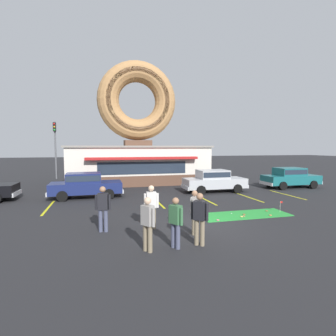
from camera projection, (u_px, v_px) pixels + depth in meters
ground_plane at (197, 225)px, 10.88m from camera, size 160.00×160.00×0.00m
donut_shop_building at (138, 142)px, 23.91m from camera, size 12.30×6.75×10.96m
putting_mat at (244, 215)px, 12.51m from camera, size 4.37×1.52×0.03m
mini_donut_near_left at (242, 217)px, 12.03m from camera, size 0.13×0.13×0.04m
mini_donut_near_right at (201, 215)px, 12.41m from camera, size 0.13×0.13×0.04m
mini_donut_mid_left at (218, 220)px, 11.46m from camera, size 0.13×0.13×0.04m
mini_donut_mid_centre at (270, 215)px, 12.29m from camera, size 0.13×0.13×0.04m
mini_donut_mid_right at (267, 211)px, 13.13m from camera, size 0.13×0.13×0.04m
mini_donut_far_left at (244, 214)px, 12.43m from camera, size 0.13×0.13×0.04m
mini_donut_far_centre at (244, 216)px, 12.14m from camera, size 0.13×0.13×0.04m
golf_ball at (231, 213)px, 12.60m from camera, size 0.04×0.04×0.04m
putting_flag_pin at (281, 204)px, 12.91m from camera, size 0.13×0.01×0.55m
car_silver at (214, 180)px, 18.87m from camera, size 4.58×2.03×1.60m
car_teal at (290, 177)px, 20.88m from camera, size 4.60×2.05×1.60m
car_navy at (85, 184)px, 16.72m from camera, size 4.59×2.04×1.60m
pedestrian_blue_sweater_man at (176, 220)px, 8.34m from camera, size 0.40×0.52×1.65m
pedestrian_hooded_kid at (148, 221)px, 8.06m from camera, size 0.41×0.51×1.71m
pedestrian_leather_jacket_man at (200, 216)px, 8.58m from camera, size 0.48×0.43×1.75m
pedestrian_clipboard_woman at (195, 210)px, 9.71m from camera, size 0.41×0.51×1.64m
pedestrian_beanie_man at (151, 205)px, 10.30m from camera, size 0.60×0.26×1.74m
pedestrian_crossing_woman at (103, 207)px, 9.96m from camera, size 0.59×0.31×1.76m
trash_bin at (75, 182)px, 20.44m from camera, size 0.57×0.57×0.97m
traffic_light_pole at (55, 142)px, 26.39m from camera, size 0.28×0.47×5.80m
parking_stripe_far_left at (48, 208)px, 14.04m from camera, size 0.12×3.60×0.01m
parking_stripe_left at (106, 204)px, 14.80m from camera, size 0.12×3.60×0.01m
parking_stripe_mid_left at (158, 202)px, 15.55m from camera, size 0.12×3.60×0.01m
parking_stripe_centre at (205, 199)px, 16.30m from camera, size 0.12×3.60×0.01m
parking_stripe_mid_right at (247, 197)px, 17.06m from camera, size 0.12×3.60×0.01m
parking_stripe_right at (287, 195)px, 17.81m from camera, size 0.12×3.60×0.01m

